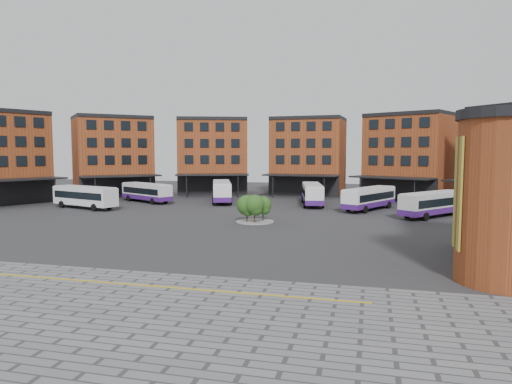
% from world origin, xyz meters
% --- Properties ---
extents(ground, '(160.00, 160.00, 0.00)m').
position_xyz_m(ground, '(0.00, 0.00, 0.00)').
color(ground, '#28282B').
rests_on(ground, ground).
extents(paving_zone, '(50.00, 22.00, 0.02)m').
position_xyz_m(paving_zone, '(2.00, -22.00, 0.01)').
color(paving_zone, slate).
rests_on(paving_zone, ground).
extents(yellow_line, '(26.00, 0.15, 0.02)m').
position_xyz_m(yellow_line, '(2.00, -14.00, 0.03)').
color(yellow_line, gold).
rests_on(yellow_line, paving_zone).
extents(main_building, '(94.14, 42.48, 14.60)m').
position_xyz_m(main_building, '(-4.77, 38.25, 7.23)').
color(main_building, brown).
rests_on(main_building, ground).
extents(tree_island, '(4.40, 4.40, 3.28)m').
position_xyz_m(tree_island, '(2.00, 11.55, 1.84)').
color(tree_island, gray).
rests_on(tree_island, ground).
extents(bus_a, '(11.49, 6.02, 3.18)m').
position_xyz_m(bus_a, '(-24.70, 18.37, 1.89)').
color(bus_a, silver).
rests_on(bus_a, ground).
extents(bus_b, '(10.65, 7.50, 3.05)m').
position_xyz_m(bus_b, '(-20.12, 28.12, 1.65)').
color(bus_b, silver).
rests_on(bus_b, ground).
extents(bus_c, '(6.57, 12.20, 3.37)m').
position_xyz_m(bus_c, '(-8.37, 31.09, 1.83)').
color(bus_c, white).
rests_on(bus_c, ground).
extents(bus_d, '(4.73, 11.83, 3.25)m').
position_xyz_m(bus_d, '(6.30, 30.50, 1.76)').
color(bus_d, white).
rests_on(bus_d, ground).
extents(bus_e, '(7.36, 11.11, 3.15)m').
position_xyz_m(bus_e, '(14.74, 26.59, 1.70)').
color(bus_e, white).
rests_on(bus_e, ground).
extents(bus_f, '(8.93, 10.29, 3.13)m').
position_xyz_m(bus_f, '(22.45, 21.35, 1.70)').
color(bus_f, silver).
rests_on(bus_f, ground).
extents(blue_car, '(4.52, 1.58, 1.49)m').
position_xyz_m(blue_car, '(23.69, -4.95, 0.74)').
color(blue_car, '#0C1BA1').
rests_on(blue_car, ground).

